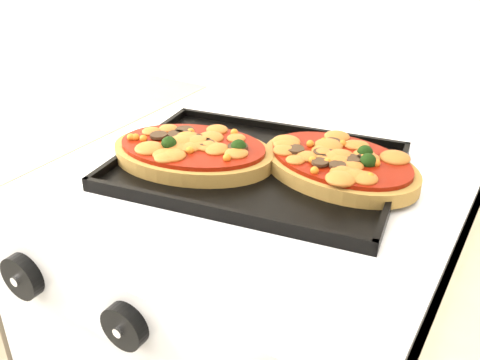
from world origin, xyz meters
The scene contains 6 objects.
control_panel centered at (0.02, 1.39, 0.85)m, with size 0.60×0.02×0.09m, color silver.
knob_left centered at (-0.15, 1.37, 0.85)m, with size 0.06×0.06×0.02m, color black.
knob_center centered at (0.02, 1.37, 0.85)m, with size 0.06×0.06×0.02m, color black.
baking_tray centered at (0.01, 1.68, 0.92)m, with size 0.41×0.30×0.02m, color black.
pizza_left centered at (-0.08, 1.64, 0.94)m, with size 0.25×0.17×0.04m, color #A97C3A, non-canonical shape.
pizza_right centered at (0.12, 1.72, 0.94)m, with size 0.24×0.17×0.04m, color #A97C3A, non-canonical shape.
Camera 1 is at (0.36, 1.05, 1.28)m, focal length 40.00 mm.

